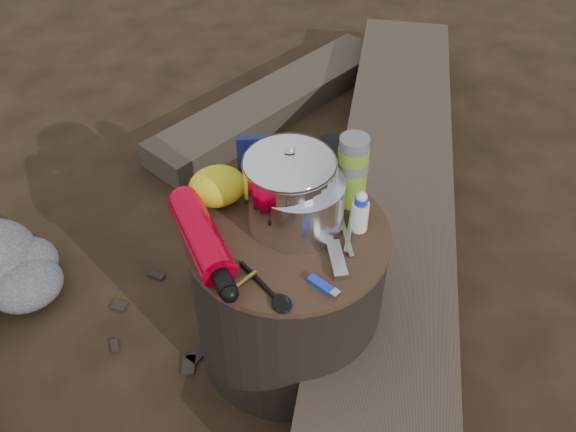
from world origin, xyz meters
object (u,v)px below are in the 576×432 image
object	(u,v)px
log_main	(393,185)
camping_pot	(289,187)
stump	(288,294)
travel_mug	(333,167)
thermos	(352,171)
fuel_bottle	(201,236)

from	to	relation	value
log_main	camping_pot	distance (m)	0.78
log_main	stump	bearing A→B (deg)	-111.40
stump	travel_mug	size ratio (longest dim) A/B	3.60
log_main	thermos	size ratio (longest dim) A/B	11.94
fuel_bottle	log_main	bearing A→B (deg)	25.00
camping_pot	thermos	distance (m)	0.16
fuel_bottle	travel_mug	xyz separation A→B (m)	(0.35, 0.11, 0.03)
travel_mug	fuel_bottle	bearing A→B (deg)	-162.53
stump	thermos	xyz separation A→B (m)	(0.17, 0.06, 0.30)
log_main	camping_pot	size ratio (longest dim) A/B	10.64
log_main	travel_mug	size ratio (longest dim) A/B	16.55
thermos	travel_mug	size ratio (longest dim) A/B	1.39
fuel_bottle	thermos	world-z (taller)	thermos
thermos	travel_mug	bearing A→B (deg)	113.29
camping_pot	fuel_bottle	distance (m)	0.22
stump	travel_mug	bearing A→B (deg)	37.68
log_main	travel_mug	xyz separation A→B (m)	(-0.36, -0.33, 0.40)
stump	fuel_bottle	bearing A→B (deg)	177.90
travel_mug	stump	bearing A→B (deg)	-142.32
stump	camping_pot	world-z (taller)	camping_pot
travel_mug	log_main	bearing A→B (deg)	41.84
fuel_bottle	camping_pot	bearing A→B (deg)	1.31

